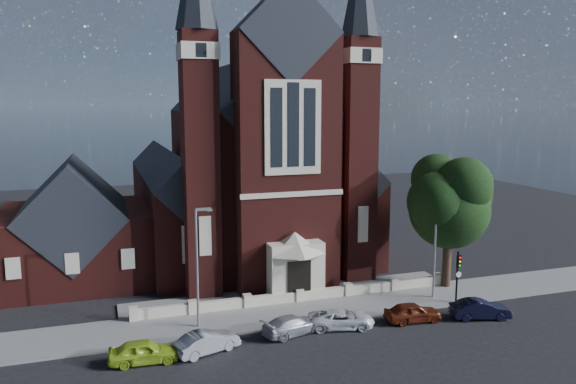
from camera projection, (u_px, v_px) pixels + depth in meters
name	position (u px, v px, depth m)	size (l,w,h in m)	color
ground	(267.00, 271.00, 50.09)	(120.00, 120.00, 0.00)	black
pavement_strip	(308.00, 311.00, 40.25)	(60.00, 5.00, 0.12)	slate
forecourt_paving	(290.00, 294.00, 44.00)	(26.00, 3.00, 0.14)	slate
forecourt_wall	(299.00, 302.00, 42.13)	(24.00, 0.40, 0.90)	#B0A58B
church	(244.00, 170.00, 56.26)	(20.01, 34.90, 29.20)	#4C1914
parish_hall	(75.00, 233.00, 47.23)	(12.00, 12.20, 10.24)	#4C1914
street_tree	(453.00, 203.00, 44.29)	(6.40, 6.60, 10.70)	black
street_lamp_left	(198.00, 261.00, 36.58)	(1.16, 0.22, 8.09)	gray
street_lamp_right	(436.00, 240.00, 42.26)	(1.16, 0.22, 8.09)	gray
traffic_signal	(458.00, 270.00, 41.38)	(0.28, 0.42, 4.00)	black
car_lime_van	(144.00, 351.00, 32.15)	(1.60, 3.97, 1.35)	#A9CD29
car_silver_a	(207.00, 342.00, 33.47)	(1.40, 4.02, 1.32)	gray
car_silver_b	(293.00, 325.00, 36.20)	(1.72, 4.22, 1.22)	gray
car_white_suv	(341.00, 319.00, 37.24)	(2.02, 4.39, 1.22)	white
car_dark_red	(413.00, 312.00, 38.26)	(1.58, 3.92, 1.34)	#5B1F0F
car_navy	(480.00, 309.00, 38.82)	(1.42, 4.06, 1.34)	black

